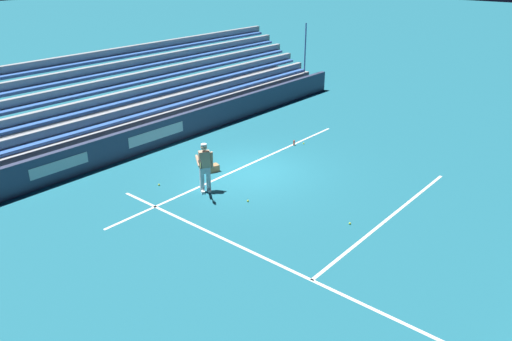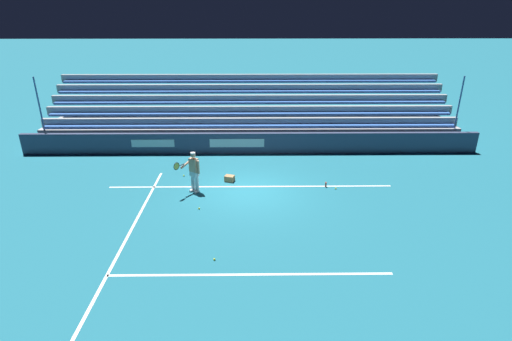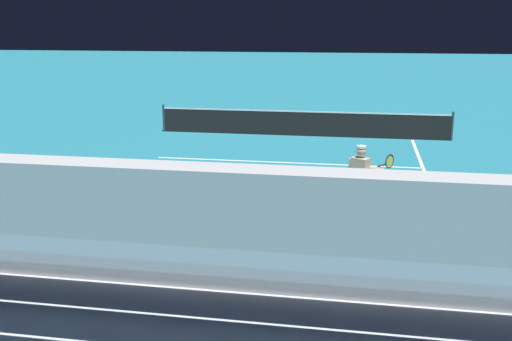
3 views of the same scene
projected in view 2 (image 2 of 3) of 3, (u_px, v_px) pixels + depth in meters
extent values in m
plane|color=#1E6B7F|center=(250.00, 192.00, 16.54)|extent=(160.00, 160.00, 0.00)
cube|color=white|center=(250.00, 187.00, 17.00)|extent=(12.00, 0.10, 0.01)
cube|color=white|center=(122.00, 246.00, 12.80)|extent=(0.10, 12.00, 0.01)
cube|color=white|center=(250.00, 274.00, 11.46)|extent=(8.22, 0.10, 0.01)
cube|color=#384260|center=(251.00, 143.00, 20.60)|extent=(23.49, 0.24, 1.10)
cube|color=silver|center=(237.00, 143.00, 20.45)|extent=(2.80, 0.01, 0.44)
cube|color=silver|center=(153.00, 143.00, 20.41)|extent=(2.20, 0.01, 0.40)
cube|color=#9EA3A8|center=(251.00, 129.00, 23.00)|extent=(22.32, 4.00, 1.10)
cube|color=blue|center=(250.00, 126.00, 21.28)|extent=(21.87, 0.40, 0.12)
cube|color=#9EA3A8|center=(250.00, 122.00, 21.48)|extent=(22.32, 0.24, 0.45)
cube|color=blue|center=(250.00, 114.00, 21.85)|extent=(21.87, 0.40, 0.12)
cube|color=#9EA3A8|center=(250.00, 110.00, 22.05)|extent=(22.32, 0.24, 0.45)
cube|color=blue|center=(250.00, 103.00, 22.41)|extent=(21.87, 0.40, 0.12)
cube|color=#9EA3A8|center=(250.00, 99.00, 22.61)|extent=(22.32, 0.24, 0.45)
cube|color=blue|center=(250.00, 92.00, 22.98)|extent=(21.87, 0.40, 0.12)
cube|color=#9EA3A8|center=(250.00, 88.00, 23.18)|extent=(22.32, 0.24, 0.45)
cube|color=blue|center=(250.00, 81.00, 23.54)|extent=(21.87, 0.40, 0.12)
cube|color=#9EA3A8|center=(250.00, 78.00, 23.74)|extent=(22.32, 0.24, 0.45)
cylinder|color=#4C70B2|center=(457.00, 113.00, 20.83)|extent=(0.08, 0.08, 3.85)
cylinder|color=#4C70B2|center=(41.00, 114.00, 20.60)|extent=(0.08, 0.08, 3.85)
cylinder|color=silver|center=(197.00, 182.00, 16.35)|extent=(0.15, 0.15, 0.88)
cylinder|color=silver|center=(193.00, 181.00, 16.47)|extent=(0.15, 0.15, 0.88)
cube|color=white|center=(196.00, 191.00, 16.46)|extent=(0.25, 0.29, 0.09)
cube|color=white|center=(192.00, 190.00, 16.57)|extent=(0.25, 0.29, 0.09)
cube|color=silver|center=(194.00, 174.00, 16.27)|extent=(0.40, 0.37, 0.20)
cube|color=tan|center=(194.00, 165.00, 16.13)|extent=(0.42, 0.38, 0.58)
sphere|color=tan|center=(193.00, 155.00, 15.96)|extent=(0.21, 0.21, 0.21)
cylinder|color=white|center=(193.00, 153.00, 15.92)|extent=(0.20, 0.20, 0.05)
cylinder|color=tan|center=(198.00, 167.00, 16.02)|extent=(0.09, 0.09, 0.56)
cylinder|color=tan|center=(186.00, 164.00, 16.08)|extent=(0.40, 0.53, 0.24)
cylinder|color=black|center=(182.00, 165.00, 15.88)|extent=(0.20, 0.27, 0.03)
torus|color=black|center=(176.00, 166.00, 15.65)|extent=(0.20, 0.27, 0.31)
cylinder|color=#D6D14C|center=(176.00, 166.00, 15.65)|extent=(0.16, 0.23, 0.27)
cube|color=#A87F51|center=(230.00, 178.00, 17.48)|extent=(0.48, 0.41, 0.26)
sphere|color=#CCE533|center=(184.00, 176.00, 18.01)|extent=(0.07, 0.07, 0.07)
sphere|color=#CCE533|center=(214.00, 259.00, 12.09)|extent=(0.07, 0.07, 0.07)
sphere|color=#CCE533|center=(199.00, 208.00, 15.11)|extent=(0.07, 0.07, 0.07)
sphere|color=#CCE533|center=(336.00, 188.00, 16.75)|extent=(0.07, 0.07, 0.07)
cylinder|color=#EA4C33|center=(326.00, 185.00, 16.92)|extent=(0.07, 0.07, 0.22)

